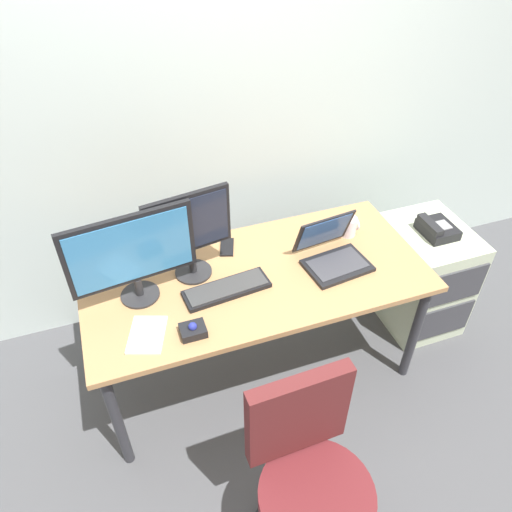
% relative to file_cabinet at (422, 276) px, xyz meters
% --- Properties ---
extents(ground_plane, '(8.00, 8.00, 0.00)m').
position_rel_file_cabinet_xyz_m(ground_plane, '(-1.07, -0.05, -0.33)').
color(ground_plane, '#48484B').
extents(back_wall, '(6.00, 0.10, 2.80)m').
position_rel_file_cabinet_xyz_m(back_wall, '(-1.07, 0.69, 1.07)').
color(back_wall, silver).
rests_on(back_wall, ground).
extents(desk, '(1.68, 0.78, 0.71)m').
position_rel_file_cabinet_xyz_m(desk, '(-1.07, -0.05, 0.31)').
color(desk, '#A97A4C').
rests_on(desk, ground).
extents(file_cabinet, '(0.42, 0.53, 0.67)m').
position_rel_file_cabinet_xyz_m(file_cabinet, '(0.00, 0.00, 0.00)').
color(file_cabinet, beige).
rests_on(file_cabinet, ground).
extents(desk_phone, '(0.17, 0.20, 0.09)m').
position_rel_file_cabinet_xyz_m(desk_phone, '(-0.01, -0.02, 0.37)').
color(desk_phone, black).
rests_on(desk_phone, file_cabinet).
extents(office_chair, '(0.52, 0.52, 0.93)m').
position_rel_file_cabinet_xyz_m(office_chair, '(-1.18, -0.97, 0.09)').
color(office_chair, black).
rests_on(office_chair, ground).
extents(monitor_main, '(0.57, 0.18, 0.45)m').
position_rel_file_cabinet_xyz_m(monitor_main, '(-1.63, -0.01, 0.64)').
color(monitor_main, '#262628').
rests_on(monitor_main, desk).
extents(monitor_side, '(0.41, 0.18, 0.46)m').
position_rel_file_cabinet_xyz_m(monitor_side, '(-1.36, 0.06, 0.64)').
color(monitor_side, '#262628').
rests_on(monitor_side, desk).
extents(keyboard, '(0.42, 0.18, 0.03)m').
position_rel_file_cabinet_xyz_m(keyboard, '(-1.24, -0.11, 0.39)').
color(keyboard, black).
rests_on(keyboard, desk).
extents(laptop, '(0.34, 0.33, 0.23)m').
position_rel_file_cabinet_xyz_m(laptop, '(-0.68, -0.08, 0.43)').
color(laptop, black).
rests_on(laptop, desk).
extents(trackball_mouse, '(0.11, 0.09, 0.07)m').
position_rel_file_cabinet_xyz_m(trackball_mouse, '(-1.45, -0.31, 0.40)').
color(trackball_mouse, black).
rests_on(trackball_mouse, desk).
extents(coffee_mug, '(0.10, 0.09, 0.10)m').
position_rel_file_cabinet_xyz_m(coffee_mug, '(-0.50, 0.09, 0.43)').
color(coffee_mug, silver).
rests_on(coffee_mug, desk).
extents(paper_notepad, '(0.21, 0.25, 0.01)m').
position_rel_file_cabinet_xyz_m(paper_notepad, '(-1.64, -0.26, 0.39)').
color(paper_notepad, white).
rests_on(paper_notepad, desk).
extents(cell_phone, '(0.11, 0.16, 0.01)m').
position_rel_file_cabinet_xyz_m(cell_phone, '(-1.15, 0.20, 0.38)').
color(cell_phone, black).
rests_on(cell_phone, desk).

